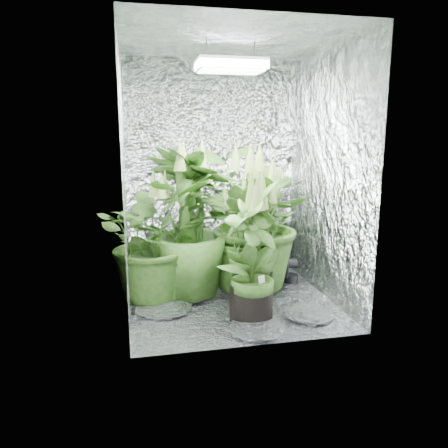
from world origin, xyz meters
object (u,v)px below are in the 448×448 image
Objects in this scene: grow_lamp at (231,66)px; plant_c at (259,221)px; plant_f at (252,254)px; plant_g at (254,246)px; plant_e at (249,221)px; plant_b at (237,235)px; circulation_fan at (289,268)px; plant_d at (189,224)px; plant_a at (154,240)px.

plant_c is at bearing 54.99° from grow_lamp.
plant_f reaches higher than plant_g.
plant_f is at bearing -103.21° from plant_e.
plant_b is 0.56m from circulation_fan.
grow_lamp is at bearing -141.79° from circulation_fan.
plant_f is 1.05× the size of plant_g.
circulation_fan is (0.42, 0.16, -0.48)m from plant_e.
plant_d reaches higher than plant_g.
plant_e reaches higher than plant_f.
plant_a is 0.80m from plant_e.
grow_lamp is at bearing -108.85° from plant_b.
plant_c is 1.02× the size of plant_f.
plant_c is 0.85m from plant_d.
circulation_fan is at bearing 9.39° from plant_a.
plant_a is at bearing -154.62° from plant_c.
plant_b is at bearing -169.23° from plant_c.
plant_c reaches higher than circulation_fan.
plant_b is 0.86× the size of plant_g.
grow_lamp is at bearing 146.70° from plant_g.
plant_e reaches higher than circulation_fan.
plant_d is (-0.31, 0.16, -1.21)m from grow_lamp.
grow_lamp is 1.83m from circulation_fan.
plant_b is 0.82× the size of plant_f.
plant_g is (-0.25, -0.71, -0.05)m from plant_c.
plant_c is at bearing 70.66° from plant_f.
plant_a is 0.95× the size of plant_c.
plant_d reaches higher than plant_a.
grow_lamp reaches higher than plant_e.
plant_c is 1.07m from plant_f.
grow_lamp is at bearing -11.21° from plant_a.
grow_lamp reaches higher than circulation_fan.
plant_d is 1.02× the size of plant_e.
plant_g reaches higher than circulation_fan.
grow_lamp is 1.49m from plant_c.
plant_d is 0.57m from plant_g.
plant_g is at bearing -29.42° from plant_d.
plant_g is (-0.03, -0.27, -0.14)m from plant_e.
grow_lamp is 0.48× the size of plant_g.
plant_f is 0.99m from circulation_fan.
plant_a is at bearing -159.53° from circulation_fan.
plant_f is at bearing -97.36° from plant_b.
plant_b is 0.98m from plant_f.
plant_g is (-0.02, -0.66, 0.07)m from plant_b.
plant_e is 0.66m from circulation_fan.
plant_c is at bearing 10.77° from plant_b.
plant_e is at bearing -148.35° from circulation_fan.
plant_d is (-0.73, -0.44, 0.09)m from plant_c.
plant_e reaches higher than plant_g.
plant_a is 1.12m from plant_c.
circulation_fan is (0.20, -0.28, -0.39)m from plant_c.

